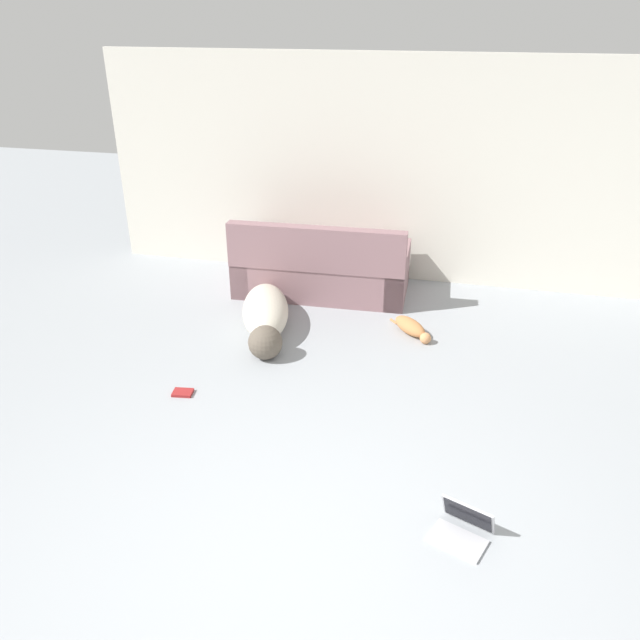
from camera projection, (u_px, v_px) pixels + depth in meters
name	position (u px, v px, depth m)	size (l,w,h in m)	color
ground_plane	(287.00, 586.00, 3.42)	(20.00, 20.00, 0.00)	#999EA3
wall_back	(400.00, 173.00, 6.79)	(6.78, 0.06, 2.45)	silver
couch	(322.00, 270.00, 6.82)	(1.89, 0.94, 0.86)	gray
dog	(265.00, 315.00, 6.05)	(0.77, 1.59, 0.33)	beige
cat	(412.00, 328.00, 6.02)	(0.47, 0.49, 0.15)	#BC7A47
laptop_open	(464.00, 525.00, 3.73)	(0.40, 0.38, 0.21)	#B7B7BC
book_red	(183.00, 393.00, 5.11)	(0.18, 0.14, 0.02)	maroon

